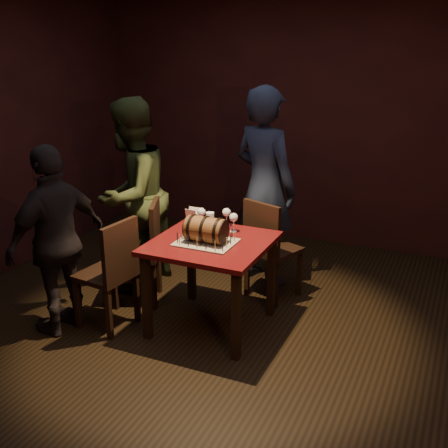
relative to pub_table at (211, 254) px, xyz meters
The scene contains 16 objects.
room_shell 0.79m from the pub_table, 50.61° to the right, with size 5.04×5.04×2.80m.
pub_table is the anchor object (origin of this frame).
cake_board 0.13m from the pub_table, 105.68° to the right, with size 0.45×0.35×0.01m, color #9F9480.
barrel_cake 0.23m from the pub_table, 106.17° to the right, with size 0.37×0.22×0.22m.
birthday_candles 0.17m from the pub_table, 105.68° to the right, with size 0.40×0.30×0.09m.
wine_glass_left 0.44m from the pub_table, 127.98° to the left, with size 0.07×0.07×0.16m.
wine_glass_mid 0.44m from the pub_table, 95.02° to the left, with size 0.07×0.07×0.16m.
wine_glass_right 0.36m from the pub_table, 74.71° to the left, with size 0.07×0.07×0.16m.
pint_of_ale 0.32m from the pub_table, 117.24° to the left, with size 0.07×0.07×0.15m.
menu_card 0.50m from the pub_table, 135.24° to the left, with size 0.10×0.05×0.13m, color white, non-canonical shape.
chair_back 0.72m from the pub_table, 70.12° to the left, with size 0.51×0.51×0.93m.
chair_left_rear 0.76m from the pub_table, 166.52° to the left, with size 0.53×0.53×0.93m.
chair_left_front 0.80m from the pub_table, 154.21° to the right, with size 0.44×0.44×0.93m.
person_back 1.07m from the pub_table, 86.38° to the left, with size 0.68×0.45×1.88m, color #191F32.
person_left_rear 1.13m from the pub_table, 157.09° to the left, with size 0.86×0.67×1.78m, color #2D361B.
person_left_front 1.21m from the pub_table, 154.09° to the right, with size 0.90×0.37×1.53m, color black.
Camera 1 is at (1.66, -3.58, 2.32)m, focal length 45.00 mm.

